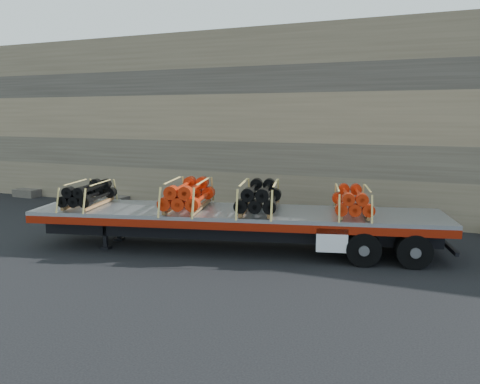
{
  "coord_description": "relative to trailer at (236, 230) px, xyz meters",
  "views": [
    {
      "loc": [
        4.58,
        -11.6,
        3.78
      ],
      "look_at": [
        -0.86,
        1.6,
        1.45
      ],
      "focal_mm": 35.0,
      "sensor_mm": 36.0,
      "label": 1
    }
  ],
  "objects": [
    {
      "name": "bundle_midrear",
      "position": [
        0.65,
        0.16,
        0.96
      ],
      "size": [
        1.58,
        2.38,
        0.77
      ],
      "primitive_type": null,
      "rotation": [
        0.0,
        0.0,
        0.24
      ],
      "color": "black",
      "rests_on": "trailer"
    },
    {
      "name": "rock_wall",
      "position": [
        0.46,
        6.2,
        2.93
      ],
      "size": [
        44.0,
        3.0,
        7.0
      ],
      "primitive_type": "cube",
      "color": "#7A6B54",
      "rests_on": "ground"
    },
    {
      "name": "trailer",
      "position": [
        0.0,
        0.0,
        0.0
      ],
      "size": [
        11.66,
        4.86,
        1.15
      ],
      "primitive_type": null,
      "rotation": [
        0.0,
        0.0,
        0.24
      ],
      "color": "#ABADB2",
      "rests_on": "ground"
    },
    {
      "name": "ground",
      "position": [
        0.46,
        -0.3,
        -0.57
      ],
      "size": [
        120.0,
        120.0,
        0.0
      ],
      "primitive_type": "plane",
      "color": "black",
      "rests_on": "ground"
    },
    {
      "name": "bundle_midfront",
      "position": [
        -1.33,
        -0.33,
        0.97
      ],
      "size": [
        1.6,
        2.42,
        0.79
      ],
      "primitive_type": null,
      "rotation": [
        0.0,
        0.0,
        0.24
      ],
      "color": "red",
      "rests_on": "trailer"
    },
    {
      "name": "bundle_front",
      "position": [
        -4.27,
        -1.04,
        0.91
      ],
      "size": [
        1.37,
        2.07,
        0.67
      ],
      "primitive_type": null,
      "rotation": [
        0.0,
        0.0,
        0.24
      ],
      "color": "black",
      "rests_on": "trailer"
    },
    {
      "name": "bundle_rear",
      "position": [
        3.11,
        0.76,
        0.92
      ],
      "size": [
        1.4,
        2.12,
        0.69
      ],
      "primitive_type": null,
      "rotation": [
        0.0,
        0.0,
        0.24
      ],
      "color": "red",
      "rests_on": "trailer"
    }
  ]
}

